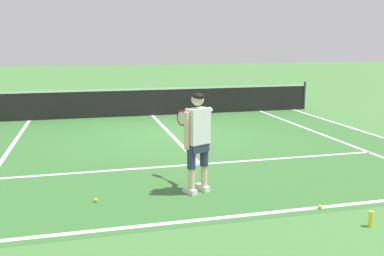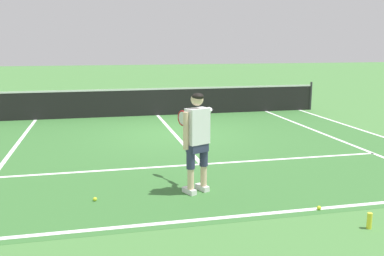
% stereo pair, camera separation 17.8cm
% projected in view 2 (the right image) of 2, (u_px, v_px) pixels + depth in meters
% --- Properties ---
extents(ground_plane, '(80.00, 80.00, 0.00)m').
position_uv_depth(ground_plane, '(174.00, 134.00, 11.97)').
color(ground_plane, '#477F3D').
extents(court_inner_surface, '(10.98, 9.59, 0.00)m').
position_uv_depth(court_inner_surface, '(184.00, 145.00, 10.68)').
color(court_inner_surface, '#387033').
rests_on(court_inner_surface, ground).
extents(line_baseline, '(10.98, 0.10, 0.01)m').
position_uv_depth(line_baseline, '(247.00, 215.00, 6.29)').
color(line_baseline, white).
rests_on(line_baseline, ground).
extents(line_service, '(8.23, 0.10, 0.01)m').
position_uv_depth(line_service, '(201.00, 164.00, 8.95)').
color(line_service, white).
rests_on(line_service, ground).
extents(line_centre_service, '(0.10, 6.40, 0.01)m').
position_uv_depth(line_centre_service, '(174.00, 133.00, 12.01)').
color(line_centre_service, white).
rests_on(line_centre_service, ground).
extents(line_singles_left, '(0.10, 9.19, 0.01)m').
position_uv_depth(line_singles_left, '(10.00, 154.00, 9.78)').
color(line_singles_left, white).
rests_on(line_singles_left, ground).
extents(line_singles_right, '(0.10, 9.19, 0.01)m').
position_uv_depth(line_singles_right, '(331.00, 137.00, 11.58)').
color(line_singles_right, white).
rests_on(line_singles_right, ground).
extents(line_doubles_right, '(0.10, 9.19, 0.01)m').
position_uv_depth(line_doubles_right, '(375.00, 134.00, 11.88)').
color(line_doubles_right, white).
rests_on(line_doubles_right, ground).
extents(tennis_net, '(11.96, 0.08, 1.07)m').
position_uv_depth(tennis_net, '(157.00, 101.00, 14.97)').
color(tennis_net, '#333338').
rests_on(tennis_net, ground).
extents(tennis_player, '(0.56, 1.23, 1.71)m').
position_uv_depth(tennis_player, '(197.00, 136.00, 7.10)').
color(tennis_player, white).
rests_on(tennis_player, ground).
extents(tennis_ball_near_feet, '(0.07, 0.07, 0.07)m').
position_uv_depth(tennis_ball_near_feet, '(95.00, 199.00, 6.86)').
color(tennis_ball_near_feet, '#CCE02D').
rests_on(tennis_ball_near_feet, ground).
extents(tennis_ball_by_baseline, '(0.07, 0.07, 0.07)m').
position_uv_depth(tennis_ball_by_baseline, '(319.00, 208.00, 6.50)').
color(tennis_ball_by_baseline, '#CCE02D').
rests_on(tennis_ball_by_baseline, ground).
extents(water_bottle, '(0.07, 0.07, 0.23)m').
position_uv_depth(water_bottle, '(369.00, 221.00, 5.83)').
color(water_bottle, yellow).
rests_on(water_bottle, ground).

